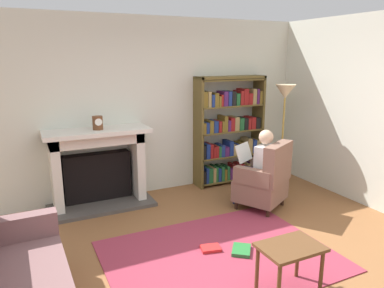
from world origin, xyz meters
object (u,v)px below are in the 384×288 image
armchair_reading (265,180)px  seated_reader (258,165)px  fireplace (98,165)px  side_table (290,253)px  mantel_clock (98,123)px  bookshelf (230,132)px  floor_lamp (285,101)px

armchair_reading → seated_reader: 0.23m
fireplace → side_table: fireplace is taller
side_table → seated_reader: bearing=62.7°
mantel_clock → side_table: bearing=-67.9°
seated_reader → side_table: (-0.91, -1.76, -0.22)m
bookshelf → floor_lamp: size_ratio=1.07×
fireplace → armchair_reading: size_ratio=1.52×
seated_reader → mantel_clock: bearing=-54.3°
mantel_clock → floor_lamp: floor_lamp is taller
mantel_clock → armchair_reading: (2.07, -1.05, -0.80)m
fireplace → mantel_clock: size_ratio=7.91×
armchair_reading → side_table: armchair_reading is taller
seated_reader → side_table: size_ratio=2.04×
armchair_reading → side_table: (-0.96, -1.66, -0.02)m
seated_reader → side_table: 1.99m
seated_reader → floor_lamp: 1.25m
bookshelf → fireplace: bearing=-179.1°
fireplace → bookshelf: 2.23m
floor_lamp → side_table: bearing=-127.5°
side_table → floor_lamp: floor_lamp is taller
armchair_reading → floor_lamp: size_ratio=0.57×
mantel_clock → bookshelf: 2.23m
mantel_clock → armchair_reading: size_ratio=0.19×
bookshelf → armchair_reading: bearing=-96.3°
bookshelf → seated_reader: size_ratio=1.58×
bookshelf → floor_lamp: bookshelf is taller
bookshelf → side_table: bearing=-111.0°
mantel_clock → seated_reader: 2.31m
bookshelf → armchair_reading: (-0.13, -1.19, -0.46)m
mantel_clock → armchair_reading: bearing=-27.0°
fireplace → side_table: 3.03m
fireplace → floor_lamp: 3.02m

